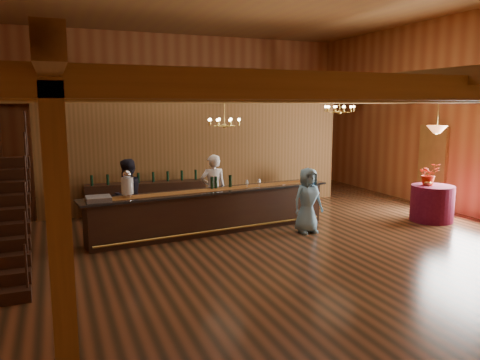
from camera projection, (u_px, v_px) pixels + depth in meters
name	position (u px, v px, depth m)	size (l,w,h in m)	color
floor	(265.00, 235.00, 10.98)	(14.00, 14.00, 0.00)	brown
wall_back	(184.00, 113.00, 16.96)	(12.00, 0.10, 5.50)	#AA6737
wall_right	(465.00, 115.00, 12.76)	(0.10, 14.00, 5.50)	#AA6737
beam_grid	(257.00, 95.00, 10.94)	(11.90, 13.90, 0.39)	olive
support_posts	(275.00, 170.00, 10.27)	(9.20, 10.20, 3.20)	olive
partition_wall	(200.00, 156.00, 13.76)	(9.00, 0.18, 3.10)	brown
window_right_back	(433.00, 155.00, 13.85)	(0.12, 1.05, 1.75)	white
backroom_boxes	(189.00, 180.00, 15.83)	(4.10, 0.60, 1.10)	black
tasting_bar	(213.00, 211.00, 11.13)	(6.21, 1.46, 1.04)	black
beverage_dispenser	(127.00, 184.00, 10.11)	(0.26, 0.26, 0.60)	silver
glass_rack_tray	(99.00, 199.00, 9.76)	(0.50, 0.50, 0.10)	gray
raffle_drum	(309.00, 175.00, 12.28)	(0.34, 0.24, 0.30)	#9D5A38
bar_bottle_0	(212.00, 183.00, 11.15)	(0.07, 0.07, 0.30)	black
bar_bottle_1	(216.00, 183.00, 11.20)	(0.07, 0.07, 0.30)	black
bar_bottle_2	(230.00, 181.00, 11.38)	(0.07, 0.07, 0.30)	black
bar_bottle_3	(230.00, 181.00, 11.38)	(0.07, 0.07, 0.30)	black
backbar_shelf	(147.00, 199.00, 12.93)	(3.25, 0.51, 0.91)	black
round_table	(432.00, 203.00, 12.25)	(1.09, 1.09, 0.94)	maroon
chandelier_left	(224.00, 122.00, 11.25)	(0.80, 0.80, 0.74)	gold
chandelier_right	(339.00, 109.00, 12.88)	(0.80, 0.80, 0.44)	gold
pendant_lamp	(437.00, 129.00, 11.94)	(0.52, 0.52, 0.90)	gold
bartender	(213.00, 190.00, 11.86)	(0.65, 0.43, 1.79)	white
staff_second	(127.00, 196.00, 11.10)	(0.86, 0.67, 1.76)	black
guest	(308.00, 200.00, 11.08)	(0.76, 0.50, 1.56)	#76AFCF
floor_plant	(306.00, 187.00, 14.13)	(0.62, 0.50, 1.13)	#376B22
table_flowers	(429.00, 174.00, 12.20)	(0.53, 0.46, 0.59)	#AC1D06
table_vase	(428.00, 179.00, 12.15)	(0.16, 0.16, 0.33)	gold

